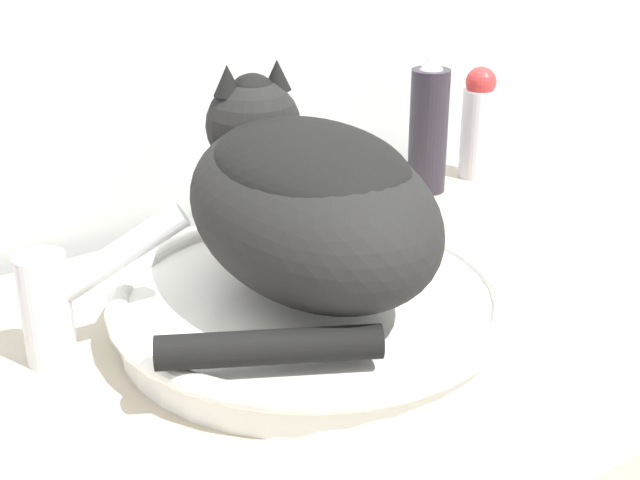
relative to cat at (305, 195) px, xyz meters
The scene contains 5 objects.
sink_basin 0.11m from the cat, 93.41° to the right, with size 0.38×0.38×0.05m.
cat is the anchor object (origin of this frame).
faucet 0.23m from the cat, 160.10° to the left, with size 0.15×0.08×0.14m.
hairspray_can_black 0.40m from the cat, 30.92° to the left, with size 0.05×0.05×0.18m.
deodorant_stick 0.48m from the cat, 25.30° to the left, with size 0.05×0.05×0.15m.
Camera 1 is at (-0.45, -0.30, 1.31)m, focal length 50.00 mm.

